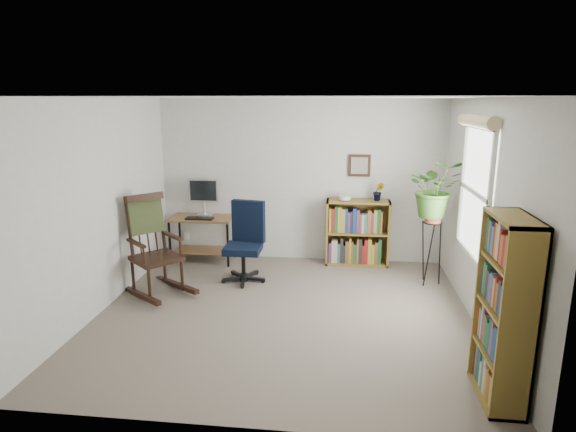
# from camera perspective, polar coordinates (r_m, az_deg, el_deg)

# --- Properties ---
(floor) EXTENTS (4.20, 4.00, 0.00)m
(floor) POSITION_cam_1_polar(r_m,az_deg,el_deg) (5.61, -0.47, -11.44)
(floor) COLOR slate
(floor) RESTS_ON ground
(ceiling) EXTENTS (4.20, 4.00, 0.00)m
(ceiling) POSITION_cam_1_polar(r_m,az_deg,el_deg) (5.09, -0.53, 13.86)
(ceiling) COLOR white
(ceiling) RESTS_ON ground
(wall_back) EXTENTS (4.20, 0.00, 2.40)m
(wall_back) POSITION_cam_1_polar(r_m,az_deg,el_deg) (7.17, 1.46, 4.15)
(wall_back) COLOR silver
(wall_back) RESTS_ON ground
(wall_front) EXTENTS (4.20, 0.00, 2.40)m
(wall_front) POSITION_cam_1_polar(r_m,az_deg,el_deg) (3.33, -4.74, -7.16)
(wall_front) COLOR silver
(wall_front) RESTS_ON ground
(wall_left) EXTENTS (0.00, 4.00, 2.40)m
(wall_left) POSITION_cam_1_polar(r_m,az_deg,el_deg) (5.86, -21.36, 1.06)
(wall_left) COLOR silver
(wall_left) RESTS_ON ground
(wall_right) EXTENTS (0.00, 4.00, 2.40)m
(wall_right) POSITION_cam_1_polar(r_m,az_deg,el_deg) (5.39, 22.25, -0.04)
(wall_right) COLOR silver
(wall_right) RESTS_ON ground
(window) EXTENTS (0.12, 1.20, 1.50)m
(window) POSITION_cam_1_polar(r_m,az_deg,el_deg) (5.62, 21.24, 2.67)
(window) COLOR silver
(window) RESTS_ON wall_right
(desk) EXTENTS (0.94, 0.52, 0.68)m
(desk) POSITION_cam_1_polar(r_m,az_deg,el_deg) (7.34, -10.05, -2.72)
(desk) COLOR olive
(desk) RESTS_ON floor
(monitor) EXTENTS (0.46, 0.16, 0.56)m
(monitor) POSITION_cam_1_polar(r_m,az_deg,el_deg) (7.33, -9.94, 2.24)
(monitor) COLOR #AFAFB4
(monitor) RESTS_ON desk
(keyboard) EXTENTS (0.40, 0.15, 0.02)m
(keyboard) POSITION_cam_1_polar(r_m,az_deg,el_deg) (7.14, -10.43, -0.27)
(keyboard) COLOR black
(keyboard) RESTS_ON desk
(office_chair) EXTENTS (0.68, 0.68, 1.08)m
(office_chair) POSITION_cam_1_polar(r_m,az_deg,el_deg) (6.40, -5.36, -3.12)
(office_chair) COLOR black
(office_chair) RESTS_ON floor
(rocking_chair) EXTENTS (1.25, 1.22, 1.27)m
(rocking_chair) POSITION_cam_1_polar(r_m,az_deg,el_deg) (6.17, -15.41, -3.32)
(rocking_chair) COLOR black
(rocking_chair) RESTS_ON floor
(low_bookshelf) EXTENTS (0.91, 0.30, 0.96)m
(low_bookshelf) POSITION_cam_1_polar(r_m,az_deg,el_deg) (7.13, 8.22, -1.96)
(low_bookshelf) COLOR olive
(low_bookshelf) RESTS_ON floor
(tall_bookshelf) EXTENTS (0.29, 0.67, 1.53)m
(tall_bookshelf) POSITION_cam_1_polar(r_m,az_deg,el_deg) (4.21, 24.29, -10.18)
(tall_bookshelf) COLOR olive
(tall_bookshelf) RESTS_ON floor
(plant_stand) EXTENTS (0.35, 0.35, 0.98)m
(plant_stand) POSITION_cam_1_polar(r_m,az_deg,el_deg) (6.58, 16.58, -3.66)
(plant_stand) COLOR black
(plant_stand) RESTS_ON floor
(spider_plant) EXTENTS (1.69, 1.88, 1.46)m
(spider_plant) POSITION_cam_1_polar(r_m,az_deg,el_deg) (6.34, 17.28, 6.31)
(spider_plant) COLOR #396724
(spider_plant) RESTS_ON plant_stand
(potted_plant_small) EXTENTS (0.13, 0.24, 0.11)m
(potted_plant_small) POSITION_cam_1_polar(r_m,az_deg,el_deg) (7.03, 10.65, 2.22)
(potted_plant_small) COLOR #396724
(potted_plant_small) RESTS_ON low_bookshelf
(framed_picture) EXTENTS (0.32, 0.04, 0.32)m
(framed_picture) POSITION_cam_1_polar(r_m,az_deg,el_deg) (7.08, 8.46, 5.93)
(framed_picture) COLOR black
(framed_picture) RESTS_ON wall_back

